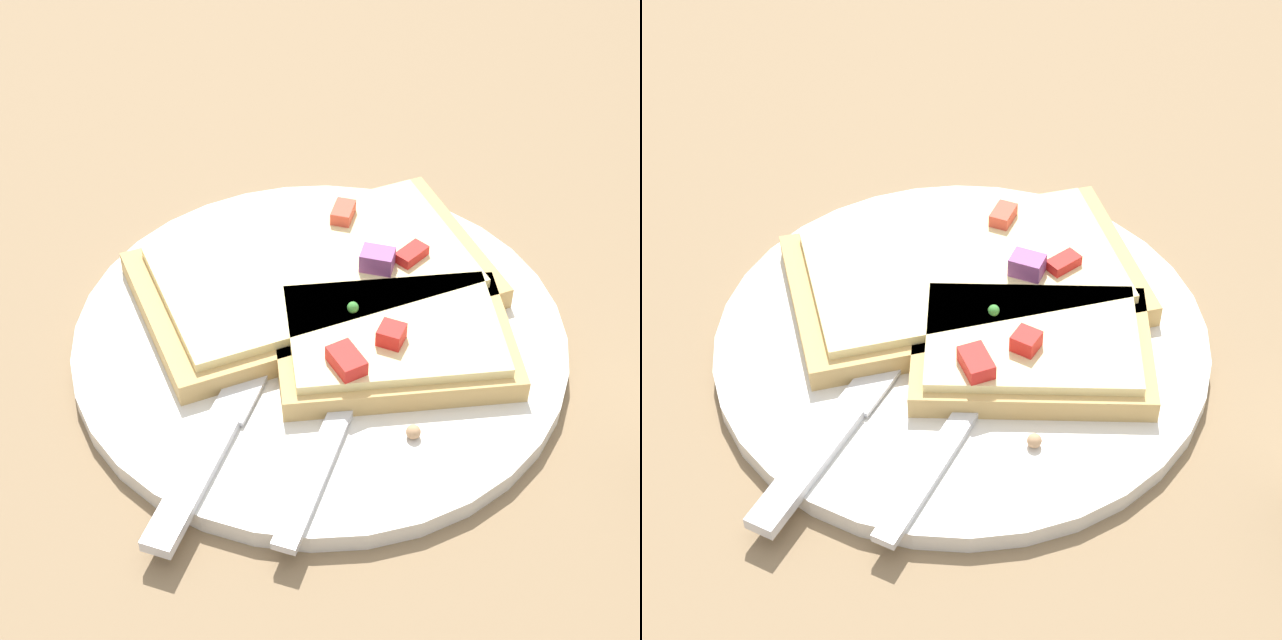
{
  "view_description": "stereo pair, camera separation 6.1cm",
  "coord_description": "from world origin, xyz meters",
  "views": [
    {
      "loc": [
        0.23,
        0.37,
        0.44
      ],
      "look_at": [
        0.0,
        0.0,
        0.02
      ],
      "focal_mm": 60.0,
      "sensor_mm": 36.0,
      "label": 1
    },
    {
      "loc": [
        0.18,
        0.4,
        0.44
      ],
      "look_at": [
        0.0,
        0.0,
        0.02
      ],
      "focal_mm": 60.0,
      "sensor_mm": 36.0,
      "label": 2
    }
  ],
  "objects": [
    {
      "name": "fork",
      "position": [
        -0.0,
        0.04,
        0.01
      ],
      "size": [
        0.18,
        0.16,
        0.01
      ],
      "rotation": [
        0.0,
        0.0,
        3.84
      ],
      "color": "silver",
      "rests_on": "plate"
    },
    {
      "name": "ground_plane",
      "position": [
        0.0,
        0.0,
        0.0
      ],
      "size": [
        4.0,
        4.0,
        0.0
      ],
      "primitive_type": "plane",
      "color": "#7F6647"
    },
    {
      "name": "pizza_slice_main",
      "position": [
        -0.02,
        -0.03,
        0.02
      ],
      "size": [
        0.22,
        0.15,
        0.03
      ],
      "rotation": [
        0.0,
        0.0,
        6.12
      ],
      "color": "tan",
      "rests_on": "plate"
    },
    {
      "name": "crumb_scatter",
      "position": [
        0.02,
        -0.01,
        0.02
      ],
      "size": [
        0.07,
        0.19,
        0.01
      ],
      "color": "tan",
      "rests_on": "plate"
    },
    {
      "name": "knife",
      "position": [
        0.07,
        0.03,
        0.01
      ],
      "size": [
        0.19,
        0.16,
        0.01
      ],
      "rotation": [
        0.0,
        0.0,
        3.82
      ],
      "color": "silver",
      "rests_on": "plate"
    },
    {
      "name": "pizza_slice_corner",
      "position": [
        -0.03,
        0.04,
        0.02
      ],
      "size": [
        0.16,
        0.14,
        0.03
      ],
      "rotation": [
        0.0,
        0.0,
        2.7
      ],
      "color": "tan",
      "rests_on": "plate"
    },
    {
      "name": "plate",
      "position": [
        0.0,
        0.0,
        0.01
      ],
      "size": [
        0.28,
        0.28,
        0.01
      ],
      "color": "silver",
      "rests_on": "ground"
    }
  ]
}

